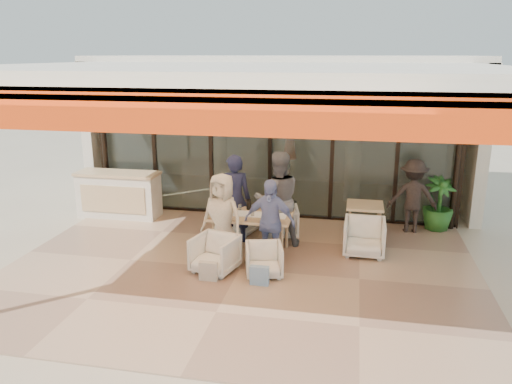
% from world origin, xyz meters
% --- Properties ---
extents(ground, '(70.00, 70.00, 0.00)m').
position_xyz_m(ground, '(0.00, 0.00, 0.00)').
color(ground, '#C6B293').
rests_on(ground, ground).
extents(terrace_floor, '(8.00, 6.00, 0.01)m').
position_xyz_m(terrace_floor, '(0.00, 0.00, 0.01)').
color(terrace_floor, tan).
rests_on(terrace_floor, ground).
extents(terrace_structure, '(8.00, 6.00, 3.40)m').
position_xyz_m(terrace_structure, '(0.00, -0.26, 3.25)').
color(terrace_structure, silver).
rests_on(terrace_structure, ground).
extents(glass_storefront, '(8.08, 0.10, 3.20)m').
position_xyz_m(glass_storefront, '(0.00, 3.00, 1.60)').
color(glass_storefront, '#9EADA3').
rests_on(glass_storefront, ground).
extents(interior_block, '(9.05, 3.62, 3.52)m').
position_xyz_m(interior_block, '(0.01, 5.31, 2.23)').
color(interior_block, silver).
rests_on(interior_block, ground).
extents(host_counter, '(1.85, 0.65, 1.04)m').
position_xyz_m(host_counter, '(-3.31, 2.30, 0.53)').
color(host_counter, silver).
rests_on(host_counter, ground).
extents(dining_table, '(1.50, 0.90, 0.93)m').
position_xyz_m(dining_table, '(0.01, 0.83, 0.69)').
color(dining_table, tan).
rests_on(dining_table, ground).
extents(chair_far_left, '(0.69, 0.66, 0.59)m').
position_xyz_m(chair_far_left, '(-0.40, 1.78, 0.29)').
color(chair_far_left, white).
rests_on(chair_far_left, ground).
extents(chair_far_right, '(0.78, 0.75, 0.69)m').
position_xyz_m(chair_far_right, '(0.44, 1.78, 0.35)').
color(chair_far_right, white).
rests_on(chair_far_right, ground).
extents(chair_near_left, '(0.82, 0.79, 0.70)m').
position_xyz_m(chair_near_left, '(-0.40, -0.12, 0.35)').
color(chair_near_left, white).
rests_on(chair_near_left, ground).
extents(chair_near_right, '(0.71, 0.69, 0.61)m').
position_xyz_m(chair_near_right, '(0.44, -0.12, 0.30)').
color(chair_near_right, white).
rests_on(chair_near_right, ground).
extents(diner_navy, '(0.73, 0.57, 1.76)m').
position_xyz_m(diner_navy, '(-0.40, 1.28, 0.88)').
color(diner_navy, '#1A1D39').
rests_on(diner_navy, ground).
extents(diner_grey, '(1.09, 0.97, 1.84)m').
position_xyz_m(diner_grey, '(0.44, 1.28, 0.92)').
color(diner_grey, '#5C5C61').
rests_on(diner_grey, ground).
extents(diner_cream, '(0.88, 0.69, 1.59)m').
position_xyz_m(diner_cream, '(-0.40, 0.38, 0.80)').
color(diner_cream, beige).
rests_on(diner_cream, ground).
extents(diner_periwinkle, '(0.93, 0.46, 1.54)m').
position_xyz_m(diner_periwinkle, '(0.44, 0.38, 0.77)').
color(diner_periwinkle, '#7984CB').
rests_on(diner_periwinkle, ground).
extents(tote_bag_cream, '(0.30, 0.10, 0.34)m').
position_xyz_m(tote_bag_cream, '(-0.40, -0.52, 0.17)').
color(tote_bag_cream, silver).
rests_on(tote_bag_cream, ground).
extents(tote_bag_blue, '(0.30, 0.10, 0.34)m').
position_xyz_m(tote_bag_blue, '(0.44, -0.52, 0.17)').
color(tote_bag_blue, '#99BFD8').
rests_on(tote_bag_blue, ground).
extents(side_table, '(0.70, 0.70, 0.74)m').
position_xyz_m(side_table, '(2.07, 1.86, 0.64)').
color(side_table, tan).
rests_on(side_table, ground).
extents(side_chair, '(0.74, 0.70, 0.75)m').
position_xyz_m(side_chair, '(2.07, 1.11, 0.38)').
color(side_chair, white).
rests_on(side_chair, ground).
extents(standing_woman, '(1.01, 0.61, 1.54)m').
position_xyz_m(standing_woman, '(3.03, 2.54, 0.77)').
color(standing_woman, black).
rests_on(standing_woman, ground).
extents(potted_palm, '(0.83, 0.83, 1.14)m').
position_xyz_m(potted_palm, '(3.58, 2.79, 0.57)').
color(potted_palm, '#1E5919').
rests_on(potted_palm, ground).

